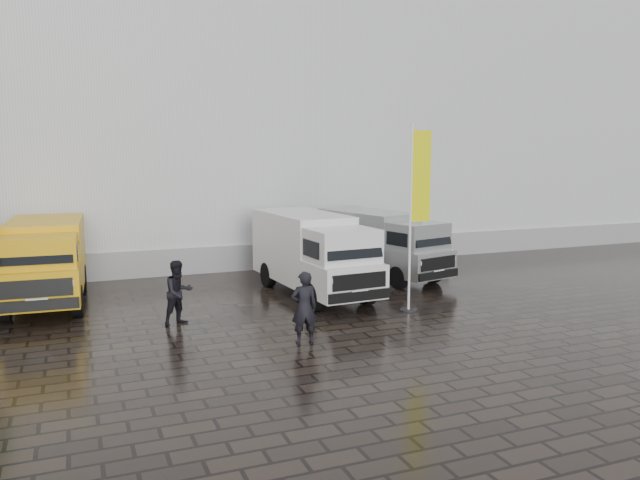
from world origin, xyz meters
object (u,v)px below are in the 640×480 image
object	(u,v)px
flagpole	(416,206)
wheelie_bin	(441,248)
person_tent	(179,293)
van_white	(314,255)
van_silver	(382,245)
van_yellow	(45,264)
person_front	(304,308)

from	to	relation	value
flagpole	wheelie_bin	xyz separation A→B (m)	(5.53, 7.18, -2.58)
person_tent	wheelie_bin	bearing A→B (deg)	2.61
wheelie_bin	person_tent	bearing A→B (deg)	-148.25
flagpole	wheelie_bin	size ratio (longest dim) A/B	5.70
wheelie_bin	person_tent	xyz separation A→B (m)	(-12.17, -6.17, 0.39)
van_white	van_silver	size ratio (longest dim) A/B	1.08
van_white	van_silver	bearing A→B (deg)	22.37
van_white	flagpole	xyz separation A→B (m)	(2.03, -2.92, 1.76)
van_silver	flagpole	bearing A→B (deg)	-120.19
flagpole	wheelie_bin	distance (m)	9.42
van_yellow	van_silver	size ratio (longest dim) A/B	0.98
van_white	van_silver	distance (m)	3.73
wheelie_bin	van_white	bearing A→B (deg)	-145.71
van_yellow	person_tent	xyz separation A→B (m)	(3.37, -3.69, -0.39)
van_yellow	van_white	distance (m)	8.18
van_yellow	person_tent	size ratio (longest dim) A/B	3.13
person_front	wheelie_bin	bearing A→B (deg)	-131.53
van_white	wheelie_bin	bearing A→B (deg)	25.32
van_silver	van_white	bearing A→B (deg)	-167.83
van_silver	person_tent	distance (m)	8.72
van_white	person_front	bearing A→B (deg)	-117.80
van_white	wheelie_bin	size ratio (longest dim) A/B	6.28
person_tent	flagpole	bearing A→B (deg)	-32.92
van_silver	person_front	distance (m)	8.41
van_yellow	wheelie_bin	xyz separation A→B (m)	(15.54, 2.48, -0.78)
van_yellow	flagpole	size ratio (longest dim) A/B	1.00
van_yellow	person_front	bearing A→B (deg)	-45.14
van_yellow	flagpole	bearing A→B (deg)	-22.32
flagpole	van_silver	bearing A→B (deg)	74.11
wheelie_bin	person_tent	world-z (taller)	person_tent
person_front	person_tent	distance (m)	3.81
van_white	van_yellow	bearing A→B (deg)	163.27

